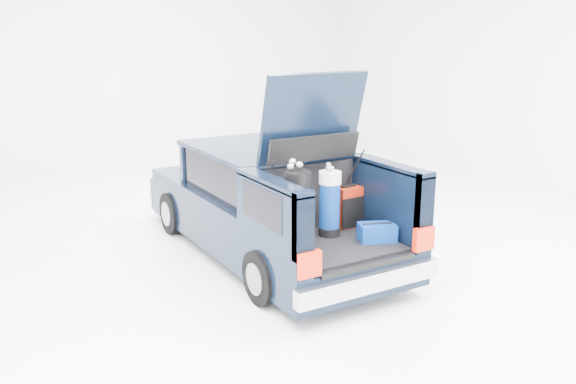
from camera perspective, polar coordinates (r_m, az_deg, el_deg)
ground at (r=8.28m, az=-1.77°, el=-5.71°), size 14.00×14.00×0.00m
car at (r=8.16m, az=-2.16°, el=-1.06°), size 1.87×4.65×2.47m
red_suitcase at (r=7.40m, az=5.65°, el=-1.41°), size 0.33×0.22×0.52m
black_golf_bag at (r=6.48m, az=0.66°, el=-1.79°), size 0.38×0.42×1.01m
blue_golf_bag at (r=7.03m, az=3.92°, el=-1.03°), size 0.33×0.33×0.86m
blue_duffel at (r=6.99m, az=8.33°, el=-3.74°), size 0.48×0.40×0.21m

